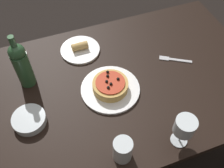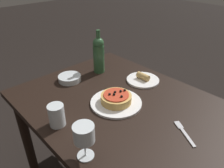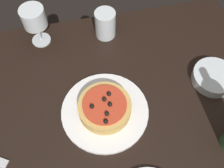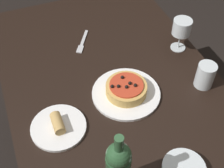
% 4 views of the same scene
% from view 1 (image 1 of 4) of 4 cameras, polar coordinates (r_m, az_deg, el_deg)
% --- Properties ---
extents(ground_plane, '(14.00, 14.00, 0.00)m').
position_cam_1_polar(ground_plane, '(1.88, 2.58, -12.63)').
color(ground_plane, black).
extents(dining_table, '(1.32, 0.88, 0.71)m').
position_cam_1_polar(dining_table, '(1.34, 3.53, -1.36)').
color(dining_table, black).
rests_on(dining_table, ground_plane).
extents(dinner_plate, '(0.28, 0.28, 0.01)m').
position_cam_1_polar(dinner_plate, '(1.23, -0.36, -1.10)').
color(dinner_plate, white).
rests_on(dinner_plate, dining_table).
extents(pizza, '(0.17, 0.17, 0.06)m').
position_cam_1_polar(pizza, '(1.20, -0.37, -0.27)').
color(pizza, tan).
rests_on(pizza, dinner_plate).
extents(wine_glass, '(0.08, 0.08, 0.16)m').
position_cam_1_polar(wine_glass, '(1.03, 15.54, -9.00)').
color(wine_glass, silver).
rests_on(wine_glass, dining_table).
extents(wine_bottle, '(0.07, 0.07, 0.29)m').
position_cam_1_polar(wine_bottle, '(1.23, -19.09, 4.10)').
color(wine_bottle, '#2D5633').
rests_on(wine_bottle, dining_table).
extents(water_cup, '(0.08, 0.08, 0.11)m').
position_cam_1_polar(water_cup, '(1.02, 2.33, -14.13)').
color(water_cup, silver).
rests_on(water_cup, dining_table).
extents(side_bowl, '(0.14, 0.14, 0.03)m').
position_cam_1_polar(side_bowl, '(1.18, -17.58, -7.42)').
color(side_bowl, silver).
rests_on(side_bowl, dining_table).
extents(fork, '(0.15, 0.10, 0.00)m').
position_cam_1_polar(fork, '(1.39, 13.19, 5.22)').
color(fork, silver).
rests_on(fork, dining_table).
extents(side_plate, '(0.21, 0.21, 0.05)m').
position_cam_1_polar(side_plate, '(1.40, -6.94, 7.55)').
color(side_plate, white).
rests_on(side_plate, dining_table).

